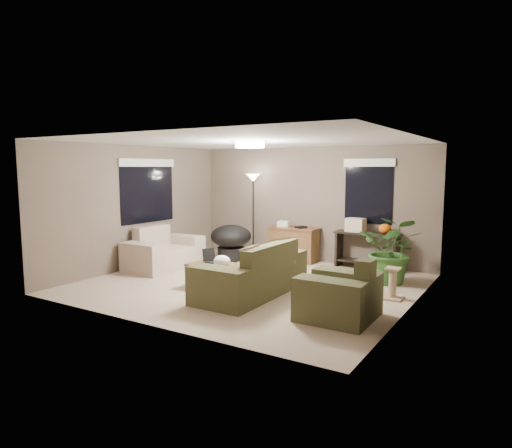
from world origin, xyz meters
The scene contains 20 objects.
room_shell centered at (0.00, 0.00, 1.25)m, with size 5.50×5.50×5.50m.
main_sofa centered at (0.40, -0.52, 0.29)m, with size 0.95×2.20×0.85m.
throw_pillows centered at (0.66, -0.52, 0.65)m, with size 0.39×1.39×0.47m.
loveseat centered at (-2.23, 0.18, 0.30)m, with size 0.90×1.60×0.85m.
armchair centered at (2.03, -0.92, 0.30)m, with size 0.95×1.00×0.85m.
coffee_table centered at (-0.30, -0.56, 0.36)m, with size 1.00×0.55×0.42m.
laptop centered at (-0.46, -0.46, 0.48)m, with size 0.41×0.24×0.24m.
plastic_bag centered at (-0.10, -0.71, 0.52)m, with size 0.29×0.26×0.20m, color white.
desk centered at (-0.26, 2.21, 0.38)m, with size 1.10×0.50×0.75m.
desk_papers centered at (-0.42, 2.20, 0.80)m, with size 0.72×0.30×0.12m.
console_table centered at (1.37, 2.27, 0.44)m, with size 1.30×0.40×0.75m.
pumpkin centered at (1.72, 2.27, 0.85)m, with size 0.24×0.24×0.20m, color orange.
cardboard_box centered at (1.12, 2.27, 0.89)m, with size 0.37×0.28×0.28m, color beige.
papasan_chair centered at (-1.45, 1.51, 0.47)m, with size 1.19×1.19×0.80m.
floor_lamp centered at (-1.26, 2.12, 1.60)m, with size 0.32×0.32×1.91m.
ceiling_fixture centered at (0.00, 0.00, 2.44)m, with size 0.50×0.50×0.10m, color white.
houseplant centered at (2.13, 1.35, 0.47)m, with size 1.09×1.21×0.94m, color #2D5923.
cat_scratching_post centered at (2.40, 0.38, 0.21)m, with size 0.32×0.32×0.50m.
window_left centered at (-2.73, 0.30, 1.78)m, with size 0.05×1.56×1.33m.
window_back centered at (1.30, 2.48, 1.79)m, with size 1.06×0.05×1.33m.
Camera 1 is at (4.23, -6.67, 2.05)m, focal length 32.00 mm.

